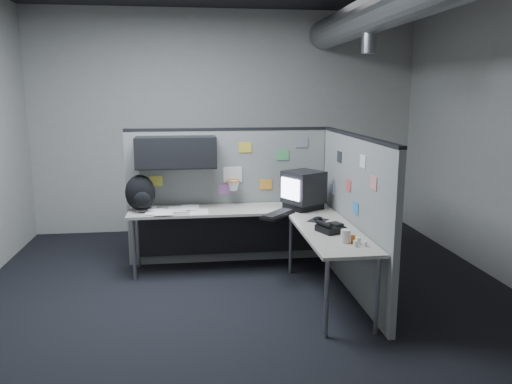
{
  "coord_description": "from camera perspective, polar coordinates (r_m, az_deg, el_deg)",
  "views": [
    {
      "loc": [
        -0.52,
        -4.57,
        2.04
      ],
      "look_at": [
        0.11,
        0.35,
        1.04
      ],
      "focal_mm": 35.0,
      "sensor_mm": 36.0,
      "label": 1
    }
  ],
  "objects": [
    {
      "name": "monitor",
      "position": [
        5.69,
        5.44,
        0.29
      ],
      "size": [
        0.52,
        0.52,
        0.43
      ],
      "rotation": [
        0.0,
        0.0,
        -0.26
      ],
      "color": "black",
      "rests_on": "desk"
    },
    {
      "name": "papers",
      "position": [
        5.69,
        -9.57,
        -2.05
      ],
      "size": [
        0.79,
        0.51,
        0.02
      ],
      "rotation": [
        0.0,
        0.0,
        0.0
      ],
      "color": "white",
      "rests_on": "desk"
    },
    {
      "name": "room",
      "position": [
        4.7,
        6.05,
        11.97
      ],
      "size": [
        5.62,
        5.62,
        3.22
      ],
      "color": "black",
      "rests_on": "ground"
    },
    {
      "name": "bottles",
      "position": [
        4.46,
        11.49,
        -5.56
      ],
      "size": [
        0.13,
        0.14,
        0.07
      ],
      "rotation": [
        0.0,
        0.0,
        0.21
      ],
      "color": "silver",
      "rests_on": "desk"
    },
    {
      "name": "cup",
      "position": [
        4.49,
        10.21,
        -5.0
      ],
      "size": [
        0.11,
        0.11,
        0.12
      ],
      "primitive_type": "cylinder",
      "rotation": [
        0.0,
        0.0,
        0.36
      ],
      "color": "beige",
      "rests_on": "desk"
    },
    {
      "name": "phone",
      "position": [
        4.81,
        8.45,
        -4.07
      ],
      "size": [
        0.28,
        0.29,
        0.11
      ],
      "rotation": [
        0.0,
        0.0,
        0.23
      ],
      "color": "black",
      "rests_on": "desk"
    },
    {
      "name": "desk",
      "position": [
        5.5,
        -0.11,
        -3.68
      ],
      "size": [
        2.31,
        2.11,
        0.73
      ],
      "color": "#A09E91",
      "rests_on": "ground"
    },
    {
      "name": "mouse",
      "position": [
        5.22,
        7.08,
        -3.1
      ],
      "size": [
        0.25,
        0.26,
        0.04
      ],
      "rotation": [
        0.0,
        0.0,
        0.13
      ],
      "color": "black",
      "rests_on": "desk"
    },
    {
      "name": "backpack",
      "position": [
        5.72,
        -13.08,
        -0.17
      ],
      "size": [
        0.36,
        0.33,
        0.41
      ],
      "rotation": [
        0.0,
        0.0,
        -0.1
      ],
      "color": "black",
      "rests_on": "desk"
    },
    {
      "name": "partition_back",
      "position": [
        5.9,
        -4.62,
        1.12
      ],
      "size": [
        2.44,
        0.42,
        1.63
      ],
      "color": "slate",
      "rests_on": "ground"
    },
    {
      "name": "partition_right",
      "position": [
        5.2,
        11.06,
        -2.45
      ],
      "size": [
        0.07,
        2.23,
        1.63
      ],
      "color": "slate",
      "rests_on": "ground"
    },
    {
      "name": "keyboard",
      "position": [
        5.37,
        2.48,
        -2.56
      ],
      "size": [
        0.43,
        0.47,
        0.04
      ],
      "rotation": [
        0.0,
        0.0,
        0.09
      ],
      "color": "black",
      "rests_on": "desk"
    }
  ]
}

